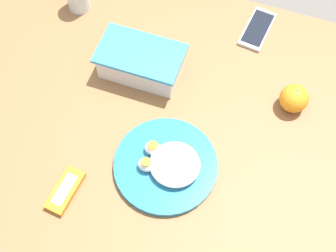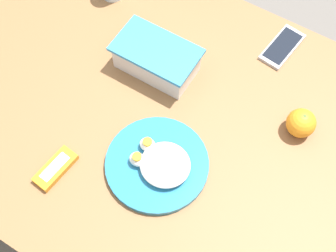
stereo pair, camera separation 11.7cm
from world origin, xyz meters
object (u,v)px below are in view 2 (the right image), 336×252
(food_container, at_px, (157,60))
(orange_fruit, at_px, (301,123))
(candy_bar, at_px, (55,168))
(rice_plate, at_px, (159,164))
(cell_phone, at_px, (282,47))

(food_container, relative_size, orange_fruit, 3.00)
(candy_bar, bearing_deg, rice_plate, 33.56)
(orange_fruit, height_order, rice_plate, orange_fruit)
(food_container, bearing_deg, rice_plate, -56.98)
(rice_plate, bearing_deg, orange_fruit, 47.46)
(rice_plate, bearing_deg, food_container, 123.02)
(cell_phone, bearing_deg, orange_fruit, -56.13)
(food_container, height_order, cell_phone, food_container)
(food_container, height_order, rice_plate, food_container)
(orange_fruit, bearing_deg, food_container, -176.34)
(food_container, xyz_separation_m, cell_phone, (0.27, 0.24, -0.03))
(candy_bar, bearing_deg, food_container, 82.61)
(food_container, distance_m, orange_fruit, 0.41)
(food_container, height_order, candy_bar, food_container)
(orange_fruit, bearing_deg, candy_bar, -138.17)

